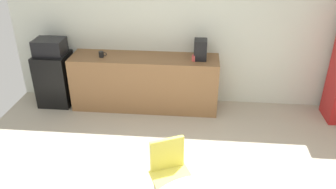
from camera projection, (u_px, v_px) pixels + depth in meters
wall_back at (189, 28)px, 5.57m from camera, size 6.00×0.10×2.60m
counter_block at (145, 82)px, 5.71m from camera, size 2.41×0.60×0.90m
mini_fridge at (55, 79)px, 5.83m from camera, size 0.54×0.54×0.90m
microwave at (50, 47)px, 5.57m from camera, size 0.48×0.38×0.26m
chair_yellow at (170, 168)px, 3.65m from camera, size 0.56×0.56×0.83m
mug_white at (195, 58)px, 5.34m from camera, size 0.13×0.08×0.09m
mug_green at (101, 54)px, 5.48m from camera, size 0.13×0.08×0.09m
coffee_maker at (200, 50)px, 5.35m from camera, size 0.20×0.24×0.32m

